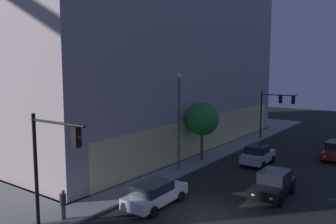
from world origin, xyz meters
TOP-DOWN VIEW (x-y plane):
  - ground_plane at (0.00, 0.00)m, footprint 120.00×120.00m
  - modern_building at (13.83, 19.63)m, footprint 35.50×24.47m
  - traffic_light_near_corner at (-7.05, 4.38)m, footprint 0.33×3.68m
  - traffic_light_far_corner at (23.23, 4.01)m, footprint 0.35×4.24m
  - street_lamp_sidewalk at (6.44, 6.22)m, footprint 0.44×0.44m
  - sidewalk_tree at (10.16, 6.20)m, footprint 3.04×3.04m
  - pedestrian_waiting at (-5.24, 5.97)m, footprint 0.36×0.36m
  - car_white at (-0.56, 3.25)m, footprint 4.68×2.14m
  - car_black at (5.33, -2.07)m, footprint 4.19×2.18m
  - car_silver at (12.05, 1.60)m, footprint 4.03×2.08m
  - car_red at (18.20, -3.58)m, footprint 4.50×2.03m

SIDE VIEW (x-z plane):
  - ground_plane at x=0.00m, z-range 0.00..0.00m
  - car_white at x=-0.56m, z-range 0.03..1.58m
  - car_black at x=5.33m, z-range 0.01..1.69m
  - car_red at x=18.20m, z-range 0.03..1.68m
  - car_silver at x=12.05m, z-range 0.00..1.74m
  - pedestrian_waiting at x=-5.24m, z-range 0.31..1.98m
  - sidewalk_tree at x=10.16m, z-range 1.28..6.61m
  - traffic_light_far_corner at x=23.23m, z-range 1.31..7.12m
  - traffic_light_near_corner at x=-7.05m, z-range 1.19..7.30m
  - street_lamp_sidewalk at x=6.44m, z-range 1.17..9.12m
  - modern_building at x=13.83m, z-range -0.07..20.48m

